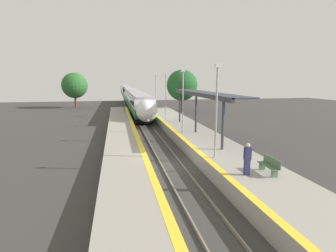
{
  "coord_description": "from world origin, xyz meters",
  "views": [
    {
      "loc": [
        -3.69,
        -17.36,
        5.98
      ],
      "look_at": [
        0.6,
        4.17,
        2.09
      ],
      "focal_mm": 28.0,
      "sensor_mm": 36.0,
      "label": 1
    }
  ],
  "objects": [
    {
      "name": "rail_right",
      "position": [
        0.72,
        0.0,
        0.07
      ],
      "size": [
        0.08,
        90.0,
        0.15
      ],
      "primitive_type": "cube",
      "color": "slate",
      "rests_on": "ground_plane"
    },
    {
      "name": "lamppost_far",
      "position": [
        2.48,
        14.89,
        4.37
      ],
      "size": [
        0.36,
        0.2,
        5.97
      ],
      "color": "#9E9EA3",
      "rests_on": "platform_right"
    },
    {
      "name": "rail_left",
      "position": [
        -0.72,
        0.0,
        0.07
      ],
      "size": [
        0.08,
        90.0,
        0.15
      ],
      "primitive_type": "cube",
      "color": "slate",
      "rests_on": "ground_plane"
    },
    {
      "name": "train",
      "position": [
        0.0,
        58.95,
        2.16
      ],
      "size": [
        2.77,
        92.26,
        3.78
      ],
      "color": "black",
      "rests_on": "ground_plane"
    },
    {
      "name": "ground_plane",
      "position": [
        0.0,
        0.0,
        0.0
      ],
      "size": [
        120.0,
        120.0,
        0.0
      ],
      "primitive_type": "plane",
      "color": "#383533"
    },
    {
      "name": "background_tree_right",
      "position": [
        8.5,
        30.41,
        4.97
      ],
      "size": [
        5.74,
        5.74,
        7.85
      ],
      "color": "brown",
      "rests_on": "ground_plane"
    },
    {
      "name": "person_waiting",
      "position": [
        3.01,
        -5.16,
        1.89
      ],
      "size": [
        0.36,
        0.23,
        1.73
      ],
      "color": "navy",
      "rests_on": "platform_right"
    },
    {
      "name": "lamppost_mid",
      "position": [
        2.48,
        6.48,
        4.37
      ],
      "size": [
        0.36,
        0.2,
        5.97
      ],
      "color": "#9E9EA3",
      "rests_on": "platform_right"
    },
    {
      "name": "background_tree_left",
      "position": [
        -12.19,
        41.74,
        4.78
      ],
      "size": [
        5.4,
        5.4,
        7.49
      ],
      "color": "brown",
      "rests_on": "ground_plane"
    },
    {
      "name": "station_canopy",
      "position": [
        4.36,
        6.47,
        4.56
      ],
      "size": [
        2.02,
        15.96,
        3.84
      ],
      "color": "#333842",
      "rests_on": "platform_right"
    },
    {
      "name": "platform_bench",
      "position": [
        4.33,
        -5.18,
        1.45
      ],
      "size": [
        0.44,
        1.58,
        0.89
      ],
      "color": "#4C6B4C",
      "rests_on": "platform_right"
    },
    {
      "name": "platform_right",
      "position": [
        3.74,
        0.0,
        0.49
      ],
      "size": [
        4.03,
        64.0,
        0.99
      ],
      "color": "gray",
      "rests_on": "ground_plane"
    },
    {
      "name": "railway_signal",
      "position": [
        -2.39,
        25.29,
        2.9
      ],
      "size": [
        0.28,
        0.28,
        4.78
      ],
      "color": "#59595E",
      "rests_on": "ground_plane"
    },
    {
      "name": "lamppost_farthest",
      "position": [
        2.48,
        23.3,
        4.37
      ],
      "size": [
        0.36,
        0.2,
        5.97
      ],
      "color": "#9E9EA3",
      "rests_on": "platform_right"
    },
    {
      "name": "platform_left",
      "position": [
        -3.18,
        0.0,
        0.49
      ],
      "size": [
        2.91,
        64.0,
        0.99
      ],
      "color": "gray",
      "rests_on": "ground_plane"
    },
    {
      "name": "lamppost_near",
      "position": [
        2.48,
        -1.93,
        4.37
      ],
      "size": [
        0.36,
        0.2,
        5.97
      ],
      "color": "#9E9EA3",
      "rests_on": "platform_right"
    }
  ]
}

